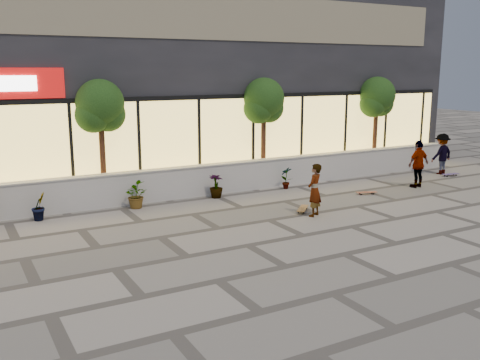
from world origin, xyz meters
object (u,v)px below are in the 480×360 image
tree_east (377,99)px  skater_center (315,190)px  skateboard_center (303,208)px  skateboard_right_near (367,192)px  tree_midwest (100,109)px  skater_right_far (442,154)px  skater_right_near (418,164)px  tree_mideast (264,103)px  skateboard_right_far (450,174)px

tree_east → skater_center: 8.40m
skateboard_center → skater_center: bearing=-137.1°
skater_center → skateboard_right_near: bearing=172.1°
skateboard_center → skateboard_right_near: (3.22, 0.76, -0.01)m
tree_midwest → skateboard_center: (4.91, -4.08, -2.90)m
skateboard_right_near → tree_east: bearing=62.3°
skateboard_right_near → skater_right_far: bearing=32.1°
tree_midwest → skater_right_near: size_ratio=2.29×
tree_mideast → tree_east: 5.50m
skateboard_right_far → skater_right_near: bearing=-158.6°
tree_mideast → skateboard_right_far: tree_mideast is taller
tree_midwest → tree_mideast: (6.00, 0.00, 0.00)m
skater_right_far → skateboard_right_near: 5.40m
skater_center → skateboard_center: bearing=-123.1°
skater_right_near → skateboard_right_near: skater_right_near is taller
tree_midwest → skater_center: size_ratio=2.53×
tree_mideast → skateboard_right_near: tree_mideast is taller
skateboard_right_far → skateboard_right_near: bearing=-166.5°
skateboard_right_near → skateboard_right_far: (5.18, 0.82, 0.01)m
skater_center → skater_right_far: 8.84m
skater_right_near → skateboard_right_near: bearing=-5.5°
tree_mideast → skateboard_center: (-1.09, -4.08, -2.90)m
tree_east → skateboard_right_near: (-3.38, -3.33, -2.91)m
tree_midwest → tree_east: (11.50, 0.00, 0.00)m
skater_right_far → skateboard_right_near: bearing=11.5°
skater_right_far → skateboard_right_far: bearing=87.0°
skateboard_center → tree_east: bearing=-12.7°
skater_center → skateboard_center: 0.91m
tree_mideast → skater_right_near: 6.00m
skater_center → skateboard_center: (0.03, 0.59, -0.69)m
tree_midwest → skater_center: 7.11m
skater_right_far → skateboard_right_far: (0.00, -0.51, -0.75)m
skater_center → skateboard_right_far: size_ratio=1.97×
tree_midwest → skateboard_right_near: (8.12, -3.33, -2.91)m
skateboard_center → skateboard_right_far: skateboard_center is taller
tree_midwest → tree_mideast: 6.00m
tree_midwest → skateboard_right_near: bearing=-22.3°
tree_midwest → skater_center: tree_midwest is taller
tree_east → skater_center: (-6.62, -4.68, -2.21)m
skater_center → skater_right_near: skater_right_near is taller
skateboard_right_far → tree_east: bearing=130.1°
tree_mideast → tree_midwest: bearing=180.0°
tree_midwest → skater_center: (4.88, -4.68, -2.21)m
tree_mideast → skateboard_right_near: (2.12, -3.33, -2.91)m
tree_mideast → tree_east: (5.50, 0.00, 0.00)m
tree_east → skater_right_near: size_ratio=2.29×
tree_east → skater_right_near: 4.10m
tree_east → skateboard_right_far: bearing=-54.3°
tree_mideast → skateboard_center: 5.13m
tree_mideast → skater_right_far: (7.30, -1.99, -2.16)m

